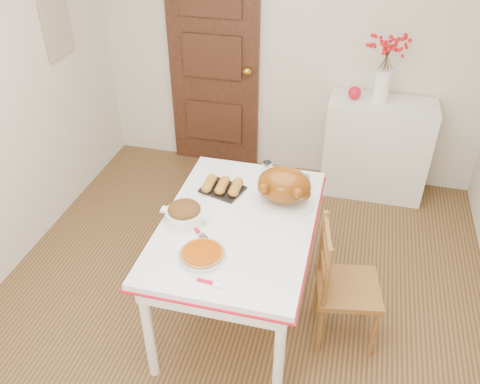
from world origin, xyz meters
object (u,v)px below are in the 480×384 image
(sideboard, at_px, (376,148))
(pumpkin_pie, at_px, (202,254))
(kitchen_table, at_px, (238,270))
(chair_oak, at_px, (349,285))
(turkey_platter, at_px, (284,187))

(sideboard, xyz_separation_m, pumpkin_pie, (-0.93, -2.11, 0.38))
(sideboard, bearing_deg, kitchen_table, -115.13)
(kitchen_table, bearing_deg, chair_oak, -0.21)
(sideboard, height_order, chair_oak, sideboard)
(sideboard, height_order, kitchen_table, sideboard)
(chair_oak, bearing_deg, pumpkin_pie, 103.57)
(chair_oak, bearing_deg, sideboard, -13.94)
(kitchen_table, bearing_deg, turkey_platter, 46.85)
(turkey_platter, relative_size, pumpkin_pie, 1.53)
(sideboard, xyz_separation_m, turkey_platter, (-0.59, -1.50, 0.48))
(chair_oak, bearing_deg, turkey_platter, 52.02)
(kitchen_table, distance_m, turkey_platter, 0.63)
(sideboard, relative_size, pumpkin_pie, 3.52)
(sideboard, xyz_separation_m, chair_oak, (-0.11, -1.75, -0.01))
(sideboard, xyz_separation_m, kitchen_table, (-0.82, -1.75, -0.05))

